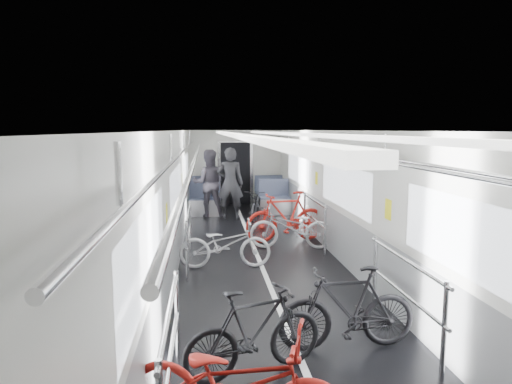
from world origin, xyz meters
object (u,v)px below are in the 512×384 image
(bike_right_near, at_px, (347,308))
(bike_right_mid, at_px, (292,227))
(bike_right_far, at_px, (286,217))
(person_seated, at_px, (209,183))
(bike_aisle, at_px, (256,204))
(bike_left_far, at_px, (225,244))
(person_standing, at_px, (230,183))
(bike_left_mid, at_px, (255,332))

(bike_right_near, relative_size, bike_right_mid, 0.92)
(bike_right_far, bearing_deg, person_seated, -163.45)
(bike_aisle, height_order, person_seated, person_seated)
(bike_left_far, height_order, person_seated, person_seated)
(bike_left_far, distance_m, person_standing, 4.46)
(bike_right_near, xyz_separation_m, person_standing, (-0.87, 7.57, 0.50))
(bike_left_mid, relative_size, bike_right_far, 0.82)
(bike_right_mid, distance_m, person_standing, 3.48)
(bike_right_mid, relative_size, bike_right_far, 0.93)
(bike_left_mid, relative_size, bike_left_far, 0.93)
(bike_right_mid, xyz_separation_m, person_standing, (-1.07, 3.27, 0.53))
(bike_right_mid, bearing_deg, bike_right_far, -169.80)
(bike_right_near, xyz_separation_m, bike_right_mid, (0.20, 4.31, -0.02))
(person_seated, bearing_deg, bike_left_mid, 91.36)
(bike_right_far, xyz_separation_m, person_standing, (-1.06, 2.67, 0.42))
(person_standing, bearing_deg, bike_right_near, 106.69)
(bike_right_mid, xyz_separation_m, person_seated, (-1.64, 3.75, 0.49))
(bike_left_mid, height_order, bike_aisle, bike_left_mid)
(bike_left_mid, height_order, bike_right_far, bike_right_far)
(bike_right_near, bearing_deg, bike_right_mid, 175.31)
(bike_right_mid, height_order, person_seated, person_seated)
(bike_right_near, distance_m, bike_right_mid, 4.31)
(bike_left_mid, height_order, bike_left_far, bike_left_mid)
(person_seated, bearing_deg, bike_right_near, 99.03)
(person_standing, xyz_separation_m, person_seated, (-0.58, 0.48, -0.04))
(bike_left_mid, distance_m, bike_right_mid, 4.90)
(bike_right_mid, xyz_separation_m, bike_right_far, (-0.00, 0.60, 0.10))
(bike_aisle, bearing_deg, bike_left_mid, -83.28)
(bike_left_far, relative_size, bike_right_far, 0.88)
(bike_right_near, relative_size, person_seated, 0.83)
(bike_right_near, xyz_separation_m, bike_aisle, (-0.17, 7.47, -0.06))
(bike_left_far, height_order, person_standing, person_standing)
(bike_aisle, relative_size, person_seated, 0.83)
(person_standing, height_order, person_seated, person_standing)
(bike_left_mid, bearing_deg, person_seated, -16.59)
(bike_right_mid, height_order, bike_right_far, bike_right_far)
(bike_left_far, relative_size, person_standing, 0.82)
(bike_left_mid, relative_size, bike_aisle, 0.96)
(bike_left_far, bearing_deg, bike_left_mid, -176.24)
(bike_right_mid, bearing_deg, bike_right_near, 7.14)
(bike_aisle, xyz_separation_m, person_standing, (-0.70, 0.10, 0.57))
(bike_left_mid, distance_m, person_standing, 8.02)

